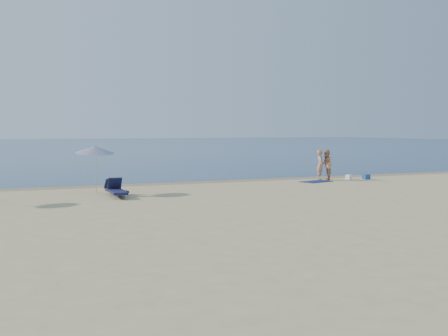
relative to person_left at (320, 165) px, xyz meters
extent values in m
cube|color=navy|center=(-4.31, 82.13, -0.87)|extent=(240.00, 160.00, 0.01)
cube|color=#847254|center=(-4.31, 1.53, -0.87)|extent=(240.00, 1.60, 0.00)
imported|color=tan|center=(0.00, 0.00, 0.00)|extent=(0.62, 0.75, 1.75)
imported|color=tan|center=(0.27, -0.24, 0.01)|extent=(0.97, 1.06, 1.77)
cube|color=#0F194C|center=(-0.85, -0.91, -0.86)|extent=(2.05, 1.52, 0.03)
cube|color=white|center=(1.79, -0.31, -0.74)|extent=(0.39, 0.37, 0.27)
cube|color=#1C4698|center=(2.71, -0.75, -0.73)|extent=(0.45, 0.35, 0.29)
cylinder|color=silver|center=(-13.31, -2.01, 0.11)|extent=(0.04, 0.26, 2.07)
cone|color=white|center=(-13.31, -1.79, 1.14)|extent=(1.83, 1.85, 0.51)
sphere|color=silver|center=(-13.31, -1.79, 1.31)|extent=(0.06, 0.06, 0.06)
cube|color=#151D3B|center=(-12.60, -3.05, -0.66)|extent=(0.78, 1.51, 0.10)
cube|color=#151D3B|center=(-12.73, -2.34, -0.39)|extent=(0.58, 0.44, 0.47)
cylinder|color=#A5A5AD|center=(-12.39, -3.01, -0.77)|extent=(0.03, 0.03, 0.21)
cube|color=#15173B|center=(-12.73, -3.81, -0.63)|extent=(0.70, 1.67, 0.11)
cube|color=#15173B|center=(-12.68, -2.99, -0.33)|extent=(0.62, 0.43, 0.53)
cylinder|color=#A5A5AD|center=(-12.49, -3.83, -0.76)|extent=(0.03, 0.03, 0.24)
camera|label=1|loc=(-18.07, -27.61, 2.03)|focal=45.00mm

